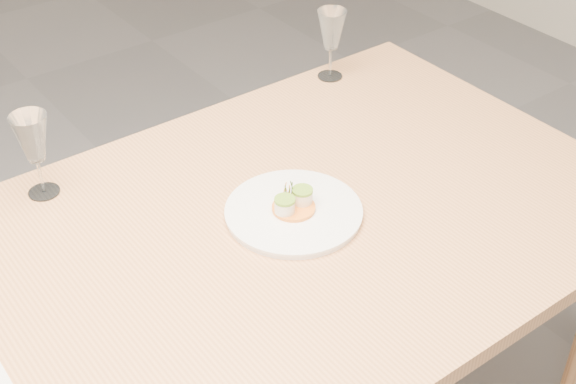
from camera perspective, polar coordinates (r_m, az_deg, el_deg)
dining_table at (r=1.59m, az=-13.27°, el=-9.95°), size 2.40×1.00×0.75m
dinner_plate at (r=1.71m, az=0.42°, el=-1.34°), size 0.30×0.30×0.08m
wine_glass_1 at (r=1.78m, az=-17.71°, el=3.54°), size 0.08×0.08×0.20m
wine_glass_2 at (r=2.17m, az=3.11°, el=11.34°), size 0.08×0.08×0.19m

